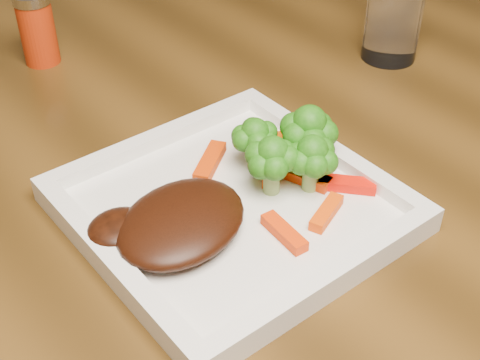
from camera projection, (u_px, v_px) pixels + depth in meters
dining_table at (160, 334)px, 0.98m from camera, size 1.60×0.90×0.75m
plate at (232, 210)px, 0.62m from camera, size 0.27×0.27×0.01m
steak at (181, 222)px, 0.58m from camera, size 0.15×0.13×0.03m
broccoli_0 at (255, 137)px, 0.64m from camera, size 0.05×0.05×0.07m
broccoli_1 at (308, 138)px, 0.65m from camera, size 0.08×0.08×0.06m
broccoli_2 at (312, 163)px, 0.62m from camera, size 0.07×0.07×0.06m
broccoli_3 at (272, 165)px, 0.62m from camera, size 0.07×0.07×0.06m
carrot_0 at (326, 212)px, 0.60m from camera, size 0.05×0.03×0.01m
carrot_1 at (344, 184)px, 0.63m from camera, size 0.05×0.06×0.01m
carrot_2 at (284, 232)px, 0.58m from camera, size 0.02×0.05×0.01m
carrot_3 at (279, 140)px, 0.69m from camera, size 0.07×0.03×0.01m
carrot_4 at (210, 162)px, 0.66m from camera, size 0.06×0.05×0.01m
carrot_5 at (300, 175)px, 0.65m from camera, size 0.04×0.06×0.01m
carrot_6 at (275, 168)px, 0.65m from camera, size 0.05×0.05×0.01m
spice_shaker at (37, 29)px, 0.83m from camera, size 0.04×0.04×0.09m
drinking_glass at (394, 14)px, 0.83m from camera, size 0.09×0.09×0.12m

